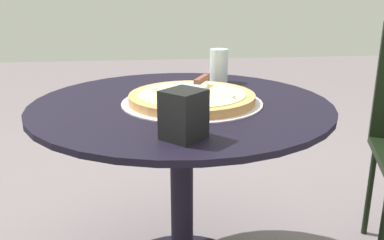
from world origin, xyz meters
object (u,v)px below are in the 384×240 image
at_px(drinking_cup, 219,66).
at_px(napkin_dispenser, 184,115).
at_px(pizza_on_tray, 192,98).
at_px(pizza_server, 197,84).
at_px(patio_table, 182,157).

height_order(drinking_cup, napkin_dispenser, drinking_cup).
xyz_separation_m(drinking_cup, napkin_dispenser, (0.20, 0.62, -0.00)).
relative_size(pizza_on_tray, pizza_server, 2.15).
bearing_deg(patio_table, drinking_cup, -121.55).
bearing_deg(drinking_cup, pizza_on_tray, 64.93).
distance_m(pizza_on_tray, drinking_cup, 0.33).
distance_m(drinking_cup, napkin_dispenser, 0.66).
bearing_deg(pizza_server, patio_table, 13.71).
bearing_deg(napkin_dispenser, patio_table, -138.83).
distance_m(pizza_on_tray, pizza_server, 0.05).
bearing_deg(patio_table, pizza_server, -166.29).
xyz_separation_m(pizza_on_tray, drinking_cup, (-0.14, -0.30, 0.05)).
distance_m(pizza_on_tray, napkin_dispenser, 0.34).
bearing_deg(drinking_cup, patio_table, 58.45).
xyz_separation_m(patio_table, pizza_server, (-0.05, -0.01, 0.25)).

